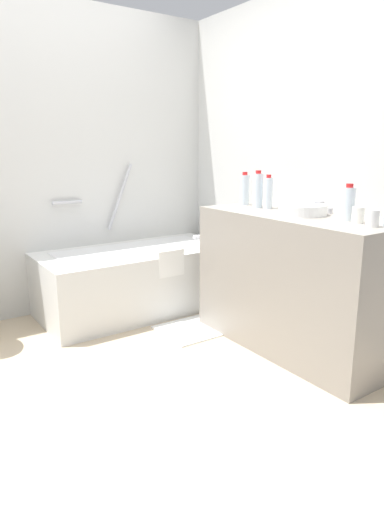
{
  "coord_description": "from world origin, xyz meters",
  "views": [
    {
      "loc": [
        -0.89,
        -2.19,
        1.29
      ],
      "look_at": [
        0.75,
        0.2,
        0.6
      ],
      "focal_mm": 31.64,
      "sensor_mm": 36.0,
      "label": 1
    }
  ],
  "objects_px": {
    "water_bottle_0": "(258,190)",
    "water_bottle_4": "(245,190)",
    "sink_basin": "(302,210)",
    "drinking_glass_1": "(358,215)",
    "sink_faucet": "(322,207)",
    "water_bottle_2": "(348,204)",
    "bath_mat": "(199,327)",
    "drinking_glass_0": "(373,218)",
    "water_bottle_3": "(268,193)",
    "bathtub": "(137,277)"
  },
  "relations": [
    {
      "from": "water_bottle_2",
      "to": "drinking_glass_0",
      "type": "relative_size",
      "value": 2.32
    },
    {
      "from": "sink_faucet",
      "to": "drinking_glass_0",
      "type": "bearing_deg",
      "value": -112.38
    },
    {
      "from": "water_bottle_2",
      "to": "water_bottle_3",
      "type": "distance_m",
      "value": 0.64
    },
    {
      "from": "bathtub",
      "to": "drinking_glass_1",
      "type": "distance_m",
      "value": 1.84
    },
    {
      "from": "water_bottle_3",
      "to": "drinking_glass_0",
      "type": "xyz_separation_m",
      "value": [
        -0.06,
        -0.85,
        -0.06
      ]
    },
    {
      "from": "water_bottle_0",
      "to": "water_bottle_2",
      "type": "relative_size",
      "value": 1.22
    },
    {
      "from": "sink_basin",
      "to": "sink_faucet",
      "type": "height_order",
      "value": "sink_faucet"
    },
    {
      "from": "water_bottle_3",
      "to": "drinking_glass_0",
      "type": "distance_m",
      "value": 0.86
    },
    {
      "from": "water_bottle_3",
      "to": "water_bottle_4",
      "type": "xyz_separation_m",
      "value": [
        0.0,
        0.25,
        0.0
      ]
    },
    {
      "from": "sink_faucet",
      "to": "water_bottle_3",
      "type": "relative_size",
      "value": 0.66
    },
    {
      "from": "sink_basin",
      "to": "bath_mat",
      "type": "bearing_deg",
      "value": 118.89
    },
    {
      "from": "water_bottle_0",
      "to": "water_bottle_4",
      "type": "relative_size",
      "value": 1.08
    },
    {
      "from": "sink_basin",
      "to": "drinking_glass_1",
      "type": "xyz_separation_m",
      "value": [
        0.0,
        -0.39,
        0.01
      ]
    },
    {
      "from": "water_bottle_3",
      "to": "water_bottle_4",
      "type": "height_order",
      "value": "water_bottle_4"
    },
    {
      "from": "sink_basin",
      "to": "water_bottle_0",
      "type": "relative_size",
      "value": 1.16
    },
    {
      "from": "sink_faucet",
      "to": "drinking_glass_0",
      "type": "xyz_separation_m",
      "value": [
        -0.21,
        -0.51,
        0.01
      ]
    },
    {
      "from": "water_bottle_0",
      "to": "water_bottle_2",
      "type": "distance_m",
      "value": 0.72
    },
    {
      "from": "water_bottle_2",
      "to": "water_bottle_3",
      "type": "xyz_separation_m",
      "value": [
        -0.01,
        0.64,
        0.01
      ]
    },
    {
      "from": "water_bottle_0",
      "to": "water_bottle_4",
      "type": "height_order",
      "value": "water_bottle_0"
    },
    {
      "from": "water_bottle_3",
      "to": "bath_mat",
      "type": "height_order",
      "value": "water_bottle_3"
    },
    {
      "from": "drinking_glass_1",
      "to": "drinking_glass_0",
      "type": "bearing_deg",
      "value": -107.37
    },
    {
      "from": "water_bottle_0",
      "to": "drinking_glass_1",
      "type": "relative_size",
      "value": 2.86
    },
    {
      "from": "water_bottle_0",
      "to": "bath_mat",
      "type": "bearing_deg",
      "value": 150.12
    },
    {
      "from": "water_bottle_4",
      "to": "water_bottle_2",
      "type": "bearing_deg",
      "value": -89.83
    },
    {
      "from": "sink_faucet",
      "to": "water_bottle_3",
      "type": "bearing_deg",
      "value": 113.29
    },
    {
      "from": "sink_basin",
      "to": "drinking_glass_0",
      "type": "distance_m",
      "value": 0.51
    },
    {
      "from": "sink_basin",
      "to": "water_bottle_0",
      "type": "bearing_deg",
      "value": 88.95
    },
    {
      "from": "drinking_glass_1",
      "to": "bathtub",
      "type": "bearing_deg",
      "value": 107.78
    },
    {
      "from": "water_bottle_2",
      "to": "drinking_glass_0",
      "type": "height_order",
      "value": "water_bottle_2"
    },
    {
      "from": "bathtub",
      "to": "sink_faucet",
      "type": "height_order",
      "value": "bathtub"
    },
    {
      "from": "bathtub",
      "to": "water_bottle_0",
      "type": "xyz_separation_m",
      "value": [
        0.53,
        -0.82,
        0.74
      ]
    },
    {
      "from": "water_bottle_0",
      "to": "drinking_glass_0",
      "type": "relative_size",
      "value": 2.84
    },
    {
      "from": "water_bottle_2",
      "to": "drinking_glass_0",
      "type": "distance_m",
      "value": 0.23
    },
    {
      "from": "sink_basin",
      "to": "water_bottle_0",
      "type": "distance_m",
      "value": 0.43
    },
    {
      "from": "water_bottle_4",
      "to": "drinking_glass_0",
      "type": "height_order",
      "value": "water_bottle_4"
    },
    {
      "from": "sink_faucet",
      "to": "water_bottle_2",
      "type": "distance_m",
      "value": 0.34
    },
    {
      "from": "sink_basin",
      "to": "water_bottle_2",
      "type": "distance_m",
      "value": 0.31
    },
    {
      "from": "sink_faucet",
      "to": "bath_mat",
      "type": "relative_size",
      "value": 0.26
    },
    {
      "from": "water_bottle_0",
      "to": "water_bottle_3",
      "type": "xyz_separation_m",
      "value": [
        0.02,
        -0.08,
        -0.01
      ]
    },
    {
      "from": "sink_basin",
      "to": "water_bottle_4",
      "type": "height_order",
      "value": "water_bottle_4"
    },
    {
      "from": "drinking_glass_0",
      "to": "drinking_glass_1",
      "type": "bearing_deg",
      "value": 72.63
    },
    {
      "from": "water_bottle_0",
      "to": "drinking_glass_0",
      "type": "height_order",
      "value": "water_bottle_0"
    },
    {
      "from": "water_bottle_0",
      "to": "drinking_glass_1",
      "type": "distance_m",
      "value": 0.82
    },
    {
      "from": "sink_basin",
      "to": "water_bottle_3",
      "type": "distance_m",
      "value": 0.35
    },
    {
      "from": "sink_basin",
      "to": "sink_faucet",
      "type": "bearing_deg",
      "value": 0.0
    },
    {
      "from": "bathtub",
      "to": "sink_faucet",
      "type": "bearing_deg",
      "value": -60.6
    },
    {
      "from": "bathtub",
      "to": "sink_basin",
      "type": "distance_m",
      "value": 1.49
    },
    {
      "from": "water_bottle_4",
      "to": "water_bottle_0",
      "type": "bearing_deg",
      "value": -99.58
    },
    {
      "from": "water_bottle_2",
      "to": "water_bottle_4",
      "type": "distance_m",
      "value": 0.89
    },
    {
      "from": "water_bottle_2",
      "to": "sink_basin",
      "type": "bearing_deg",
      "value": 97.46
    }
  ]
}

